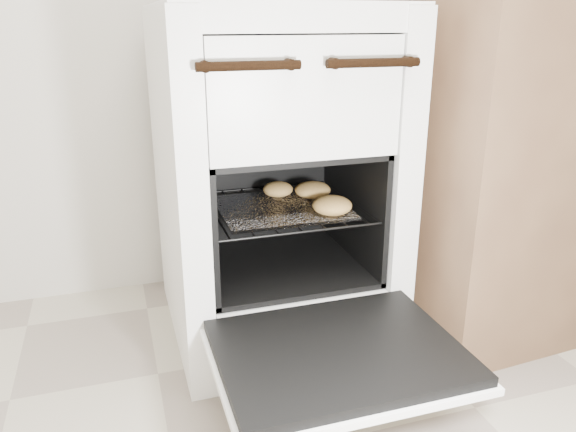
% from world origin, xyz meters
% --- Properties ---
extents(stove, '(0.56, 0.62, 0.85)m').
position_xyz_m(stove, '(0.01, 1.19, 0.42)').
color(stove, white).
rests_on(stove, ground).
extents(oven_door, '(0.50, 0.39, 0.04)m').
position_xyz_m(oven_door, '(0.01, 0.72, 0.19)').
color(oven_door, black).
rests_on(oven_door, stove).
extents(oven_rack, '(0.40, 0.39, 0.01)m').
position_xyz_m(oven_rack, '(0.01, 1.13, 0.37)').
color(oven_rack, black).
rests_on(oven_rack, stove).
extents(foil_sheet, '(0.31, 0.28, 0.01)m').
position_xyz_m(foil_sheet, '(0.01, 1.11, 0.37)').
color(foil_sheet, white).
rests_on(foil_sheet, oven_rack).
extents(baked_rolls, '(0.20, 0.30, 0.04)m').
position_xyz_m(baked_rolls, '(0.09, 1.11, 0.40)').
color(baked_rolls, tan).
rests_on(baked_rolls, foil_sheet).
extents(counter, '(0.99, 0.70, 0.94)m').
position_xyz_m(counter, '(0.80, 1.14, 0.47)').
color(counter, brown).
rests_on(counter, ground).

